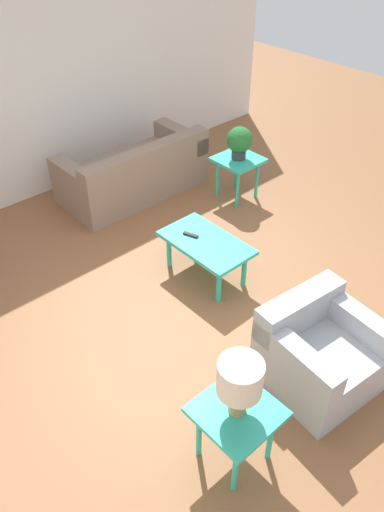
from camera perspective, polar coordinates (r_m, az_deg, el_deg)
The scene contains 10 objects.
ground_plane at distance 4.92m, azimuth 3.59°, elevation -4.92°, with size 14.00×14.00×0.00m, color #8E5B38.
wall_right at distance 6.43m, azimuth -16.62°, elevation 18.54°, with size 0.12×7.20×2.70m.
sofa at distance 6.42m, azimuth -6.56°, elevation 9.36°, with size 0.89×1.82×0.74m.
armchair at distance 4.16m, azimuth 14.24°, elevation -10.61°, with size 0.88×0.89×0.72m.
coffee_table at distance 4.95m, azimuth 1.61°, elevation 1.18°, with size 0.92×0.53×0.43m.
side_table_plant at distance 6.25m, azimuth 5.28°, elevation 10.37°, with size 0.52×0.52×0.54m.
side_table_lamp at distance 3.50m, azimuth 5.09°, elevation -17.94°, with size 0.52×0.52×0.54m.
potted_plant at distance 6.11m, azimuth 5.45°, elevation 12.93°, with size 0.31×0.31×0.40m.
table_lamp at distance 3.19m, azimuth 5.48°, elevation -14.00°, with size 0.29×0.29×0.46m.
remote_control at distance 4.98m, azimuth -0.15°, elevation 2.44°, with size 0.16×0.09×0.02m.
Camera 1 is at (-2.45, 2.63, 3.35)m, focal length 35.00 mm.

